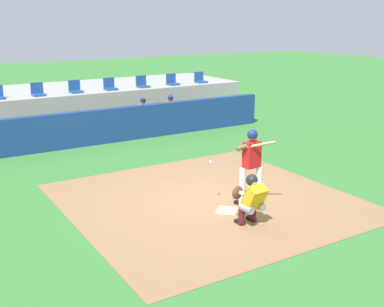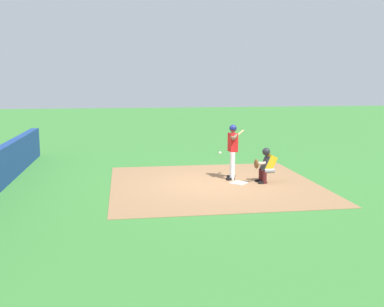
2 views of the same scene
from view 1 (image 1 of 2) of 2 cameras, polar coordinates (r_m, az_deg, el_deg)
ground_plane at (r=11.65m, az=1.81°, el=-5.53°), size 80.00×80.00×0.00m
dirt_infield at (r=11.65m, az=1.81°, el=-5.51°), size 6.40×6.40×0.01m
home_plate at (r=11.03m, az=4.12°, el=-6.69°), size 0.62×0.62×0.02m
batter_at_plate at (r=11.12m, az=6.98°, el=-1.04°), size 0.74×0.72×1.80m
catcher_crouched at (r=10.17m, az=6.92°, el=-5.20°), size 0.50×1.86×1.13m
dugout_wall at (r=17.06m, az=-10.28°, el=3.19°), size 13.00×0.30×1.20m
dugout_bench at (r=18.05m, az=-11.40°, el=2.60°), size 11.80×0.44×0.45m
dugout_player_2 at (r=18.58m, az=-5.58°, el=4.61°), size 0.49×0.70×1.30m
dugout_player_3 at (r=19.12m, az=-2.35°, el=4.99°), size 0.49×0.70×1.30m
stands_platform at (r=21.13m, az=-14.73°, el=5.59°), size 15.00×4.40×1.40m
stadium_seat_3 at (r=19.18m, az=-17.68°, el=6.91°), size 0.46×0.46×0.48m
stadium_seat_4 at (r=19.57m, az=-13.56°, el=7.37°), size 0.46×0.46×0.48m
stadium_seat_5 at (r=20.06m, az=-9.62°, el=7.78°), size 0.46×0.46×0.48m
stadium_seat_6 at (r=20.64m, az=-5.87°, el=8.13°), size 0.46×0.46×0.48m
stadium_seat_7 at (r=21.30m, az=-2.34°, el=8.44°), size 0.46×0.46×0.48m
stadium_seat_8 at (r=22.04m, az=0.97°, el=8.69°), size 0.46×0.46×0.48m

